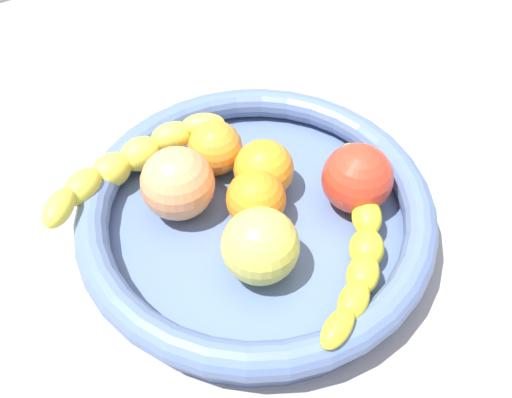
{
  "coord_description": "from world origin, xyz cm",
  "views": [
    {
      "loc": [
        -30.1,
        18.29,
        49.87
      ],
      "look_at": [
        0.0,
        0.0,
        8.48
      ],
      "focal_mm": 38.92,
      "sensor_mm": 36.0,
      "label": 1
    }
  ],
  "objects_px": {
    "banana_draped_left": "(130,162)",
    "orange_mid_right": "(264,169)",
    "apple_yellow": "(260,246)",
    "orange_mid_left": "(255,202)",
    "peach_blush": "(178,184)",
    "tomato_red": "(357,178)",
    "fruit_bowl": "(256,215)",
    "banana_draped_right": "(360,242)",
    "orange_front": "(216,148)"
  },
  "relations": [
    {
      "from": "orange_mid_left",
      "to": "tomato_red",
      "type": "relative_size",
      "value": 0.83
    },
    {
      "from": "orange_mid_left",
      "to": "fruit_bowl",
      "type": "bearing_deg",
      "value": -46.24
    },
    {
      "from": "banana_draped_right",
      "to": "orange_front",
      "type": "height_order",
      "value": "orange_front"
    },
    {
      "from": "apple_yellow",
      "to": "fruit_bowl",
      "type": "bearing_deg",
      "value": -27.68
    },
    {
      "from": "orange_front",
      "to": "orange_mid_right",
      "type": "relative_size",
      "value": 0.95
    },
    {
      "from": "banana_draped_right",
      "to": "orange_mid_right",
      "type": "bearing_deg",
      "value": 14.12
    },
    {
      "from": "peach_blush",
      "to": "orange_mid_left",
      "type": "bearing_deg",
      "value": -134.14
    },
    {
      "from": "banana_draped_right",
      "to": "peach_blush",
      "type": "distance_m",
      "value": 0.19
    },
    {
      "from": "banana_draped_left",
      "to": "peach_blush",
      "type": "xyz_separation_m",
      "value": [
        -0.06,
        -0.03,
        0.01
      ]
    },
    {
      "from": "fruit_bowl",
      "to": "banana_draped_left",
      "type": "xyz_separation_m",
      "value": [
        0.11,
        0.09,
        0.03
      ]
    },
    {
      "from": "banana_draped_right",
      "to": "peach_blush",
      "type": "xyz_separation_m",
      "value": [
        0.14,
        0.12,
        0.01
      ]
    },
    {
      "from": "banana_draped_left",
      "to": "apple_yellow",
      "type": "xyz_separation_m",
      "value": [
        -0.16,
        -0.06,
        0.0
      ]
    },
    {
      "from": "banana_draped_left",
      "to": "orange_mid_right",
      "type": "relative_size",
      "value": 3.59
    },
    {
      "from": "orange_mid_right",
      "to": "apple_yellow",
      "type": "height_order",
      "value": "apple_yellow"
    },
    {
      "from": "banana_draped_left",
      "to": "tomato_red",
      "type": "distance_m",
      "value": 0.23
    },
    {
      "from": "peach_blush",
      "to": "fruit_bowl",
      "type": "bearing_deg",
      "value": -131.49
    },
    {
      "from": "orange_front",
      "to": "peach_blush",
      "type": "bearing_deg",
      "value": 117.99
    },
    {
      "from": "fruit_bowl",
      "to": "apple_yellow",
      "type": "relative_size",
      "value": 4.97
    },
    {
      "from": "banana_draped_right",
      "to": "orange_mid_left",
      "type": "height_order",
      "value": "orange_mid_left"
    },
    {
      "from": "fruit_bowl",
      "to": "tomato_red",
      "type": "relative_size",
      "value": 4.99
    },
    {
      "from": "fruit_bowl",
      "to": "peach_blush",
      "type": "xyz_separation_m",
      "value": [
        0.05,
        0.06,
        0.03
      ]
    },
    {
      "from": "orange_front",
      "to": "banana_draped_right",
      "type": "bearing_deg",
      "value": -162.25
    },
    {
      "from": "apple_yellow",
      "to": "banana_draped_left",
      "type": "bearing_deg",
      "value": 19.52
    },
    {
      "from": "orange_mid_right",
      "to": "apple_yellow",
      "type": "relative_size",
      "value": 0.87
    },
    {
      "from": "banana_draped_left",
      "to": "orange_mid_left",
      "type": "bearing_deg",
      "value": -143.37
    },
    {
      "from": "apple_yellow",
      "to": "tomato_red",
      "type": "xyz_separation_m",
      "value": [
        0.02,
        -0.13,
        -0.0
      ]
    },
    {
      "from": "banana_draped_left",
      "to": "apple_yellow",
      "type": "distance_m",
      "value": 0.17
    },
    {
      "from": "banana_draped_left",
      "to": "orange_mid_right",
      "type": "xyz_separation_m",
      "value": [
        -0.08,
        -0.11,
        -0.0
      ]
    },
    {
      "from": "orange_mid_left",
      "to": "orange_mid_right",
      "type": "relative_size",
      "value": 0.96
    },
    {
      "from": "banana_draped_right",
      "to": "orange_mid_right",
      "type": "relative_size",
      "value": 3.0
    },
    {
      "from": "fruit_bowl",
      "to": "tomato_red",
      "type": "bearing_deg",
      "value": -109.0
    },
    {
      "from": "orange_mid_left",
      "to": "peach_blush",
      "type": "relative_size",
      "value": 0.8
    },
    {
      "from": "orange_mid_right",
      "to": "fruit_bowl",
      "type": "bearing_deg",
      "value": 137.26
    },
    {
      "from": "apple_yellow",
      "to": "peach_blush",
      "type": "relative_size",
      "value": 0.97
    },
    {
      "from": "banana_draped_right",
      "to": "peach_blush",
      "type": "height_order",
      "value": "peach_blush"
    },
    {
      "from": "orange_mid_right",
      "to": "orange_mid_left",
      "type": "bearing_deg",
      "value": 136.97
    },
    {
      "from": "apple_yellow",
      "to": "peach_blush",
      "type": "distance_m",
      "value": 0.11
    },
    {
      "from": "tomato_red",
      "to": "fruit_bowl",
      "type": "bearing_deg",
      "value": 71.0
    },
    {
      "from": "orange_front",
      "to": "orange_mid_left",
      "type": "xyz_separation_m",
      "value": [
        -0.09,
        0.0,
        0.0
      ]
    },
    {
      "from": "fruit_bowl",
      "to": "peach_blush",
      "type": "relative_size",
      "value": 4.8
    },
    {
      "from": "fruit_bowl",
      "to": "orange_mid_left",
      "type": "distance_m",
      "value": 0.03
    },
    {
      "from": "tomato_red",
      "to": "peach_blush",
      "type": "relative_size",
      "value": 0.96
    },
    {
      "from": "orange_mid_left",
      "to": "orange_front",
      "type": "bearing_deg",
      "value": -2.47
    },
    {
      "from": "apple_yellow",
      "to": "tomato_red",
      "type": "bearing_deg",
      "value": -80.9
    },
    {
      "from": "orange_mid_left",
      "to": "peach_blush",
      "type": "distance_m",
      "value": 0.08
    },
    {
      "from": "banana_draped_right",
      "to": "orange_mid_left",
      "type": "bearing_deg",
      "value": 33.85
    },
    {
      "from": "orange_front",
      "to": "orange_mid_left",
      "type": "distance_m",
      "value": 0.09
    },
    {
      "from": "fruit_bowl",
      "to": "orange_mid_left",
      "type": "xyz_separation_m",
      "value": [
        -0.0,
        0.0,
        0.02
      ]
    },
    {
      "from": "fruit_bowl",
      "to": "banana_draped_left",
      "type": "height_order",
      "value": "banana_draped_left"
    },
    {
      "from": "orange_mid_right",
      "to": "tomato_red",
      "type": "height_order",
      "value": "tomato_red"
    }
  ]
}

